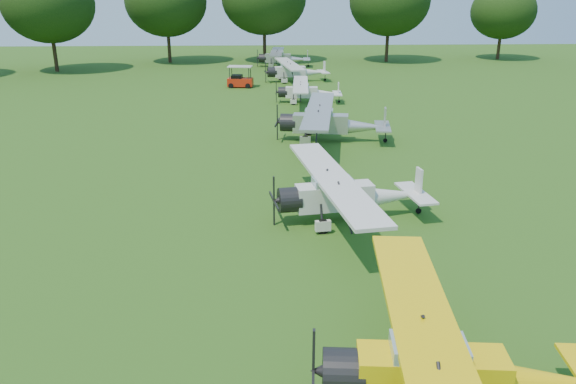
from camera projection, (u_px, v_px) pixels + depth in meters
name	position (u px, v px, depth m)	size (l,w,h in m)	color
ground	(328.00, 236.00, 22.41)	(160.00, 160.00, 0.00)	#1D4A12
tree_belt	(432.00, 27.00, 19.97)	(137.36, 130.27, 14.52)	black
aircraft_2	(455.00, 369.00, 12.60)	(7.01, 11.17, 2.19)	yellow
aircraft_3	(346.00, 192.00, 23.63)	(6.85, 10.85, 2.13)	silver
aircraft_4	(329.00, 121.00, 35.91)	(7.41, 11.75, 2.31)	#BCBBC0
aircraft_5	(307.00, 90.00, 48.21)	(5.72, 9.12, 1.79)	silver
aircraft_6	(295.00, 70.00, 59.07)	(6.78, 10.76, 2.11)	silver
aircraft_7	(282.00, 57.00, 70.30)	(6.74, 10.74, 2.11)	#BCBBC0
golf_cart	(240.00, 80.00, 55.91)	(2.62, 1.81, 2.09)	red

